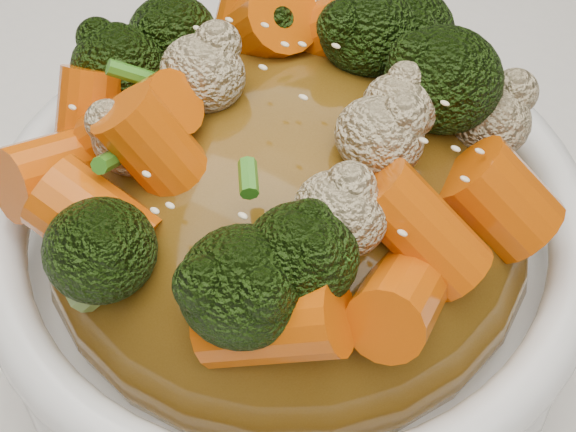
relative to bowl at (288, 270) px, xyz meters
The scene contains 7 objects.
bowl is the anchor object (origin of this frame).
sauce_base 0.03m from the bowl, ahead, with size 0.19×0.19×0.10m, color #5E3E10.
carrots 0.10m from the bowl, ahead, with size 0.19×0.19×0.05m, color #D05406, non-canonical shape.
broccoli 0.10m from the bowl, ahead, with size 0.19×0.19×0.05m, color black, non-canonical shape.
cauliflower 0.10m from the bowl, ahead, with size 0.19×0.19×0.04m, color #CAB78A, non-canonical shape.
scallions 0.10m from the bowl, 126.87° to the left, with size 0.14×0.14×0.02m, color #347B1C, non-canonical shape.
sesame_seeds 0.10m from the bowl, ahead, with size 0.17×0.17×0.01m, color beige, non-canonical shape.
Camera 1 is at (0.11, -0.14, 1.09)m, focal length 55.00 mm.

